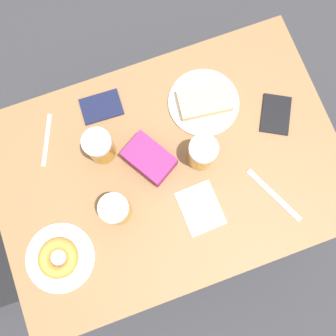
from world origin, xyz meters
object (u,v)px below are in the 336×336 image
Objects in this scene: fork at (47,140)px; knife at (274,195)px; beer_mug_center at (100,147)px; napkin_folded at (201,208)px; plate_with_donut at (59,258)px; passport_far_edge at (101,107)px; plate_with_cake at (204,101)px; beer_mug_left at (116,210)px; blue_pouch at (149,159)px; beer_mug_right at (203,155)px; passport_near_edge at (276,114)px.

fork is 0.80× the size of knife.
beer_mug_center reaches higher than napkin_folded.
plate_with_donut is 1.55× the size of passport_far_edge.
plate_with_cake is at bearing -22.58° from napkin_folded.
beer_mug_left is (0.07, -0.20, 0.05)m from plate_with_donut.
beer_mug_center is 0.19m from fork.
blue_pouch is at bearing 54.35° from knife.
knife is at bearing -136.94° from beer_mug_right.
plate_with_donut is (-0.30, 0.56, 0.00)m from plate_with_cake.
blue_pouch is (0.18, -0.34, 0.01)m from plate_with_donut.
beer_mug_left reaches higher than knife.
blue_pouch is (-0.22, -0.08, 0.03)m from passport_far_edge.
beer_mug_left and beer_mug_right have the same top height.
beer_mug_right is at bearing -138.41° from passport_far_edge.
fork is at bearing 62.75° from beer_mug_right.
beer_mug_right is 0.48m from fork.
beer_mug_left is at bearing 175.89° from beer_mug_center.
beer_mug_center is 0.16m from passport_far_edge.
beer_mug_right reaches higher than plate_with_cake.
passport_far_edge is at bearing -9.20° from beer_mug_left.
passport_near_edge is at bearing -24.23° from knife.
blue_pouch reaches higher than passport_far_edge.
beer_mug_center reaches higher than blue_pouch.
napkin_folded is (-0.00, -0.43, -0.01)m from plate_with_donut.
beer_mug_right is at bearing -74.53° from plate_with_donut.
passport_far_edge is (0.04, -0.19, 0.00)m from fork.
beer_mug_right is at bearing -117.25° from fork.
plate_with_cake is 0.36m from knife.
beer_mug_left is at bearing 75.93° from knife.
plate_with_cake reaches higher than napkin_folded.
fork is 0.33m from blue_pouch.
passport_far_edge is (0.14, -0.04, -0.06)m from beer_mug_center.
knife is (-0.04, -0.22, -0.00)m from napkin_folded.
plate_with_cake is 1.80× the size of beer_mug_right.
fork is at bearing 26.06° from beer_mug_left.
plate_with_cake is 1.80× the size of beer_mug_left.
beer_mug_center is at bearing 96.82° from plate_with_cake.
knife is 0.25m from passport_near_edge.
plate_with_cake is 1.41× the size of fork.
plate_with_cake is at bearing -57.29° from beer_mug_left.
passport_near_edge is at bearing -112.58° from passport_far_edge.
blue_pouch is (-0.12, 0.22, 0.02)m from plate_with_cake.
blue_pouch is at bearing -61.69° from plate_with_donut.
beer_mug_center is 0.54m from knife.
beer_mug_right is (-0.17, 0.07, 0.05)m from plate_with_cake.
fork is at bearing -10.00° from plate_with_donut.
beer_mug_right is at bearing -77.22° from beer_mug_left.
napkin_folded is at bearing -140.42° from beer_mug_center.
plate_with_cake is at bearing -96.12° from fork.
fork is at bearing 76.60° from passport_near_edge.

